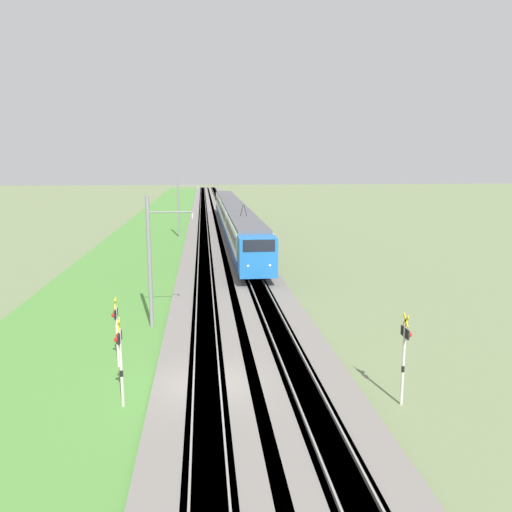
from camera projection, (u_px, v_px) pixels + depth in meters
ground_plane at (207, 391)px, 20.39m from camera, size 400.00×400.00×0.00m
ballast_main at (203, 229)px, 69.24m from camera, size 240.00×4.40×0.30m
ballast_adjacent at (231, 229)px, 69.64m from camera, size 240.00×4.40×0.30m
track_main at (203, 229)px, 69.24m from camera, size 240.00×1.57×0.45m
track_adjacent at (231, 229)px, 69.64m from camera, size 240.00×1.57×0.45m
grass_verge at (161, 231)px, 68.64m from camera, size 240.00×12.11×0.12m
passenger_train at (233, 216)px, 64.67m from camera, size 58.99×2.91×5.23m
crossing_signal_near at (120, 355)px, 18.52m from camera, size 0.70×0.23×3.56m
crossing_signal_far at (404, 350)px, 18.85m from camera, size 0.70×0.23×3.63m
crossing_signal_aux at (116, 326)px, 22.22m from camera, size 0.70×0.23×3.33m
catenary_mast_near at (151, 261)px, 27.40m from camera, size 0.22×2.56×7.47m
catenary_mast_mid at (179, 207)px, 61.61m from camera, size 0.22×2.56×7.37m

